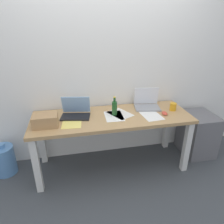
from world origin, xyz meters
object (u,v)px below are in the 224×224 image
(beer_bottle, at_px, (115,108))
(cardboard_box, at_px, (45,120))
(laptop_right, at_px, (147,103))
(coffee_mug, at_px, (173,107))
(laptop_left, at_px, (76,112))
(computer_mouse, at_px, (165,113))
(desk, at_px, (112,123))
(filing_cabinet, at_px, (197,134))
(water_cooler_jug, at_px, (4,160))

(beer_bottle, xyz_separation_m, cardboard_box, (-0.78, -0.12, -0.03))
(laptop_right, relative_size, coffee_mug, 3.69)
(laptop_left, relative_size, beer_bottle, 1.58)
(laptop_left, bearing_deg, computer_mouse, -9.20)
(laptop_left, distance_m, computer_mouse, 1.06)
(desk, bearing_deg, computer_mouse, -8.33)
(laptop_right, distance_m, filing_cabinet, 0.90)
(cardboard_box, relative_size, water_cooler_jug, 0.63)
(filing_cabinet, bearing_deg, computer_mouse, -166.15)
(desk, height_order, computer_mouse, computer_mouse)
(computer_mouse, height_order, coffee_mug, coffee_mug)
(water_cooler_jug, bearing_deg, cardboard_box, -21.84)
(laptop_left, height_order, water_cooler_jug, laptop_left)
(laptop_left, bearing_deg, beer_bottle, -7.33)
(laptop_left, xyz_separation_m, cardboard_box, (-0.33, -0.18, 0.01))
(laptop_right, relative_size, computer_mouse, 3.50)
(desk, distance_m, coffee_mug, 0.80)
(desk, bearing_deg, filing_cabinet, 2.80)
(laptop_right, xyz_separation_m, coffee_mug, (0.29, -0.16, -0.01))
(laptop_left, height_order, computer_mouse, laptop_left)
(laptop_right, height_order, water_cooler_jug, laptop_right)
(water_cooler_jug, bearing_deg, beer_bottle, -4.84)
(desk, height_order, beer_bottle, beer_bottle)
(beer_bottle, distance_m, coffee_mug, 0.75)
(computer_mouse, height_order, filing_cabinet, computer_mouse)
(laptop_left, bearing_deg, coffee_mug, -3.39)
(cardboard_box, distance_m, filing_cabinet, 2.06)
(coffee_mug, bearing_deg, laptop_right, 150.89)
(laptop_left, distance_m, water_cooler_jug, 1.09)
(laptop_right, bearing_deg, water_cooler_jug, -179.01)
(filing_cabinet, bearing_deg, laptop_right, 171.98)
(desk, height_order, laptop_left, laptop_left)
(desk, xyz_separation_m, cardboard_box, (-0.75, -0.10, 0.16))
(coffee_mug, distance_m, water_cooler_jug, 2.20)
(laptop_right, relative_size, beer_bottle, 1.52)
(beer_bottle, bearing_deg, coffee_mug, -0.98)
(beer_bottle, relative_size, computer_mouse, 2.31)
(beer_bottle, height_order, filing_cabinet, beer_bottle)
(beer_bottle, xyz_separation_m, computer_mouse, (0.59, -0.11, -0.07))
(filing_cabinet, bearing_deg, coffee_mug, -173.32)
(computer_mouse, bearing_deg, water_cooler_jug, 174.77)
(laptop_right, relative_size, filing_cabinet, 0.59)
(filing_cabinet, bearing_deg, beer_bottle, -178.04)
(laptop_right, bearing_deg, coffee_mug, -29.11)
(desk, bearing_deg, beer_bottle, 29.51)
(desk, height_order, cardboard_box, cardboard_box)
(desk, relative_size, computer_mouse, 18.83)
(water_cooler_jug, bearing_deg, filing_cabinet, -1.65)
(desk, xyz_separation_m, laptop_right, (0.50, 0.17, 0.15))
(water_cooler_jug, distance_m, filing_cabinet, 2.59)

